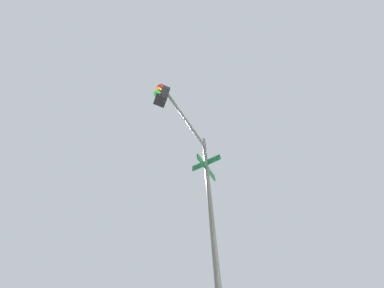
{
  "coord_description": "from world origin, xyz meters",
  "views": [
    {
      "loc": [
        -5.49,
        -3.75,
        0.97
      ],
      "look_at": [
        -6.37,
        -5.74,
        3.95
      ],
      "focal_mm": 16.06,
      "sensor_mm": 36.0,
      "label": 1
    }
  ],
  "objects": [
    {
      "name": "traffic_signal_near",
      "position": [
        -6.52,
        -6.34,
        4.43
      ],
      "size": [
        2.62,
        1.96,
        6.28
      ],
      "color": "#474C47",
      "rests_on": "ground_plane"
    }
  ]
}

